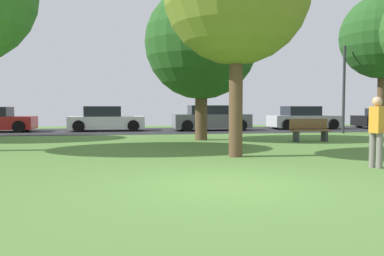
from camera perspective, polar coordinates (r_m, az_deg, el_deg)
ground_plane at (r=7.37m, az=4.97°, el=-7.89°), size 44.00×44.00×0.00m
road_strip at (r=23.12m, az=-5.10°, el=-0.38°), size 44.00×6.40×0.01m
oak_tree_left at (r=24.12m, az=25.36°, el=11.55°), size 4.44×4.44×7.31m
birch_tree_lone at (r=16.91m, az=1.31°, el=11.91°), size 4.64×4.64×6.32m
person_catcher at (r=10.02m, az=24.62°, el=-0.13°), size 0.39×0.36×1.62m
parked_car_white at (r=23.35m, az=-12.07°, el=1.16°), size 4.18×2.02×1.40m
parked_car_grey at (r=23.34m, az=2.63°, el=1.30°), size 4.40×2.01×1.45m
parked_car_silver at (r=25.72m, az=15.42°, el=1.29°), size 4.19×2.05×1.40m
park_bench at (r=16.69m, az=16.31°, el=-0.25°), size 1.60×0.45×0.90m
street_lamp_post at (r=22.25m, az=20.68°, el=5.09°), size 0.14×0.14×4.50m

